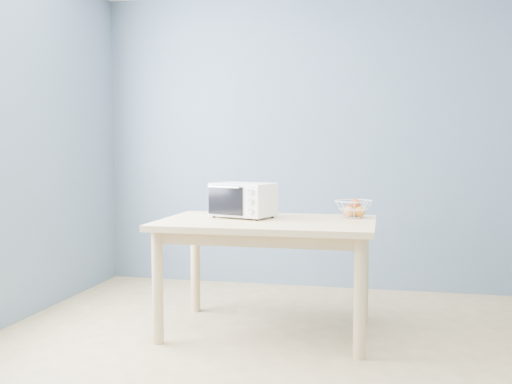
# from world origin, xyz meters

# --- Properties ---
(room) EXTENTS (4.01, 4.51, 2.61)m
(room) POSITION_xyz_m (0.00, 0.00, 1.30)
(room) COLOR tan
(room) RESTS_ON ground
(dining_table) EXTENTS (1.40, 0.90, 0.75)m
(dining_table) POSITION_xyz_m (-0.24, 0.89, 0.65)
(dining_table) COLOR #D4AF7F
(dining_table) RESTS_ON ground
(toaster_oven) EXTENTS (0.47, 0.39, 0.24)m
(toaster_oven) POSITION_xyz_m (-0.44, 1.00, 0.87)
(toaster_oven) COLOR silver
(toaster_oven) RESTS_ON dining_table
(fruit_basket) EXTENTS (0.28, 0.28, 0.13)m
(fruit_basket) POSITION_xyz_m (0.31, 1.15, 0.81)
(fruit_basket) COLOR silver
(fruit_basket) RESTS_ON dining_table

